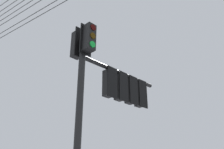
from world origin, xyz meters
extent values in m
cylinder|color=black|center=(0.65, 0.65, 3.05)|extent=(0.20, 0.20, 6.09)
cylinder|color=black|center=(-0.88, -0.19, 5.46)|extent=(3.14, 1.80, 0.14)
cube|color=black|center=(0.80, 0.39, 6.01)|extent=(0.41, 0.41, 0.90)
cube|color=black|center=(0.72, 0.54, 6.01)|extent=(0.41, 0.25, 1.04)
cylinder|color=#360503|center=(0.88, 0.24, 6.31)|extent=(0.19, 0.12, 0.20)
cylinder|color=#3C2703|center=(0.88, 0.24, 6.01)|extent=(0.19, 0.12, 0.20)
cylinder|color=green|center=(0.88, 0.24, 5.71)|extent=(0.19, 0.12, 0.20)
cube|color=black|center=(0.51, 0.92, 6.01)|extent=(0.41, 0.41, 0.90)
cube|color=black|center=(0.59, 0.77, 6.01)|extent=(0.41, 0.25, 1.04)
cylinder|color=#360503|center=(0.43, 1.06, 6.31)|extent=(0.19, 0.12, 0.20)
cylinder|color=#3C2703|center=(0.43, 1.06, 6.01)|extent=(0.19, 0.12, 0.20)
cylinder|color=green|center=(0.43, 1.06, 5.71)|extent=(0.19, 0.12, 0.20)
cube|color=black|center=(-0.35, 0.11, 4.91)|extent=(0.41, 0.41, 0.90)
cube|color=black|center=(-0.43, 0.25, 4.91)|extent=(0.40, 0.25, 1.04)
cylinder|color=#360503|center=(-0.27, -0.04, 5.21)|extent=(0.19, 0.13, 0.20)
cylinder|color=#3C2703|center=(-0.27, -0.04, 4.91)|extent=(0.19, 0.13, 0.20)
cylinder|color=green|center=(-0.27, -0.04, 4.61)|extent=(0.19, 0.13, 0.20)
cube|color=black|center=(-0.82, -0.15, 4.91)|extent=(0.41, 0.41, 0.90)
cube|color=black|center=(-0.91, -0.01, 4.91)|extent=(0.40, 0.26, 1.04)
cylinder|color=#360503|center=(-0.74, -0.30, 5.21)|extent=(0.19, 0.13, 0.20)
cylinder|color=#3C2703|center=(-0.74, -0.30, 4.91)|extent=(0.19, 0.13, 0.20)
cylinder|color=green|center=(-0.74, -0.30, 4.61)|extent=(0.19, 0.13, 0.20)
cube|color=black|center=(-1.30, -0.41, 4.91)|extent=(0.41, 0.41, 0.90)
cube|color=black|center=(-1.38, -0.26, 4.91)|extent=(0.40, 0.25, 1.04)
cylinder|color=#360503|center=(-1.22, -0.56, 5.21)|extent=(0.19, 0.12, 0.20)
cylinder|color=#3C2703|center=(-1.22, -0.56, 4.91)|extent=(0.19, 0.12, 0.20)
cylinder|color=green|center=(-1.22, -0.56, 4.61)|extent=(0.19, 0.12, 0.20)
cube|color=black|center=(-1.77, -0.67, 4.91)|extent=(0.40, 0.40, 0.90)
cube|color=black|center=(-1.85, -0.52, 4.91)|extent=(0.41, 0.24, 1.04)
cylinder|color=#360503|center=(-1.70, -0.82, 5.21)|extent=(0.19, 0.12, 0.20)
cylinder|color=#3C2703|center=(-1.70, -0.82, 4.91)|extent=(0.19, 0.12, 0.20)
cylinder|color=green|center=(-1.70, -0.82, 4.61)|extent=(0.19, 0.12, 0.20)
camera|label=1|loc=(1.69, 7.12, 2.05)|focal=38.39mm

